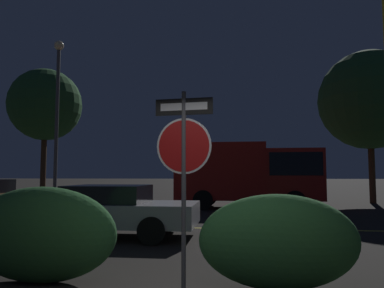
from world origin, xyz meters
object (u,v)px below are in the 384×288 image
Objects in this scene: delivery_truck at (250,172)px; hedge_bush_2 at (278,242)px; hedge_bush_1 at (41,234)px; passing_car_2 at (104,210)px; tree_2 at (369,100)px; stop_sign at (184,151)px; street_lamp at (57,101)px; tree_1 at (45,105)px.

hedge_bush_2 is at bearing 0.58° from delivery_truck.
hedge_bush_1 is at bearing -179.58° from hedge_bush_2.
tree_2 reaches higher than passing_car_2.
delivery_truck is at bearing 90.17° from stop_sign.
delivery_truck is (0.13, 11.81, 0.98)m from hedge_bush_2.
stop_sign is at bearing -56.61° from street_lamp.
hedge_bush_2 is 0.45× the size of passing_car_2.
street_lamp is (-4.90, 7.23, 4.19)m from passing_car_2.
tree_2 is at bearing 57.69° from hedge_bush_1.
tree_2 is (6.44, 3.69, 3.84)m from delivery_truck.
hedge_bush_2 is at bearing -112.97° from tree_2.
tree_2 is at bearing -41.27° from passing_car_2.
tree_1 is (-3.13, 4.76, 0.78)m from street_lamp.
passing_car_2 is 0.60× the size of tree_1.
hedge_bush_2 is 20.26m from tree_1.
stop_sign is 2.34m from hedge_bush_1.
hedge_bush_2 is at bearing -135.61° from passing_car_2.
street_lamp reaches higher than hedge_bush_1.
tree_1 is 18.30m from tree_2.
hedge_bush_2 is 0.26× the size of tree_2.
street_lamp reaches higher than stop_sign.
hedge_bush_2 is 14.58m from street_lamp.
tree_1 is (-8.48, 15.77, 4.95)m from hedge_bush_1.
hedge_bush_1 is at bearing -64.10° from street_lamp.
hedge_bush_2 is at bearing 0.42° from hedge_bush_1.
hedge_bush_1 is 3.25m from hedge_bush_2.
delivery_truck is 9.34m from street_lamp.
hedge_bush_1 is 3.81m from passing_car_2.
hedge_bush_2 is 0.27× the size of tree_1.
street_lamp is (-8.59, 10.99, 4.21)m from hedge_bush_2.
tree_2 is at bearing 120.99° from delivery_truck.
hedge_bush_2 is at bearing -51.98° from street_lamp.
passing_car_2 is at bearing -56.18° from tree_1.
hedge_bush_1 is at bearing -173.37° from passing_car_2.
tree_1 is at bearing 179.19° from tree_2.
street_lamp is 0.99× the size of tree_1.
street_lamp is 15.83m from tree_2.
passing_car_2 is at bearing 134.49° from hedge_bush_2.
tree_2 reaches higher than hedge_bush_1.
delivery_truck is 0.78× the size of tree_2.
stop_sign is at bearing -116.35° from tree_2.
tree_2 is at bearing -0.81° from tree_1.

